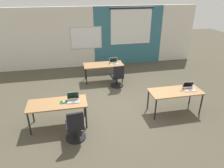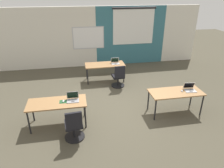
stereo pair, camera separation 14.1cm
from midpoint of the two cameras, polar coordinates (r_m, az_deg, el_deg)
ground_plane at (r=6.79m, az=1.46°, el=-6.47°), size 24.00×24.00×0.00m
back_wall_assembly at (r=10.16m, az=-3.07°, el=12.94°), size 10.00×0.27×2.80m
desk_near_left at (r=5.86m, az=-14.32°, el=-5.43°), size 1.60×0.70×0.72m
desk_near_right at (r=6.54m, az=17.85°, el=-2.51°), size 1.60×0.70×0.72m
desk_far_center at (r=8.46m, az=-1.51°, el=5.13°), size 1.60×0.70×0.72m
laptop_far_right at (r=8.50m, az=1.40°, el=6.01°), size 0.34×0.32×0.23m
chair_far_right at (r=8.00m, az=2.32°, el=1.71°), size 0.52×0.55×0.92m
laptop_near_right_end at (r=6.72m, az=21.32°, el=-1.26°), size 0.37×0.35×0.23m
mouse_near_right_end at (r=6.58m, az=19.42°, el=-1.81°), size 0.07×0.11×0.03m
laptop_near_left_inner at (r=5.80m, az=-10.11°, el=-4.04°), size 0.33×0.27×0.24m
mousepad_near_left_inner at (r=5.81m, az=-12.60°, el=-4.78°), size 0.22×0.19×0.00m
mouse_near_left_inner at (r=5.80m, az=-12.62°, el=-4.62°), size 0.07×0.11×0.03m
chair_near_left_inner at (r=5.37m, az=-9.72°, el=-11.71°), size 0.52×0.56×0.92m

